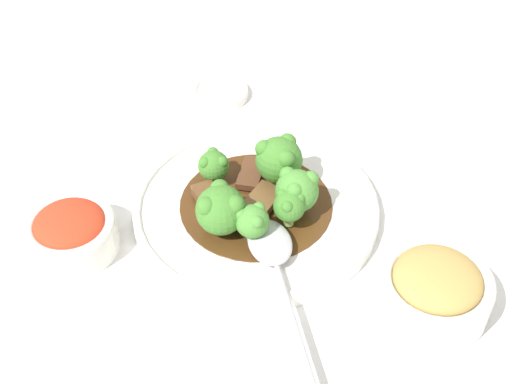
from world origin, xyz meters
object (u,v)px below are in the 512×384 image
main_plate (256,207)px  sauce_dish (221,92)px  broccoli_floret_2 (221,209)px  beef_strip_1 (258,205)px  beef_strip_2 (210,201)px  serving_spoon (274,257)px  broccoli_floret_1 (252,221)px  broccoli_floret_5 (214,165)px  broccoli_floret_3 (289,206)px  broccoli_floret_4 (279,159)px  broccoli_floret_0 (297,189)px  side_bowl_appetizer (435,289)px  side_bowl_kimchi (71,232)px  beef_strip_0 (251,173)px

main_plate → sauce_dish: main_plate is taller
main_plate → broccoli_floret_2: broccoli_floret_2 is taller
beef_strip_1 → beef_strip_2: (0.01, -0.05, 0.00)m
beef_strip_2 → serving_spoon: size_ratio=0.25×
broccoli_floret_1 → broccoli_floret_2: 0.04m
beef_strip_1 → broccoli_floret_5: 0.07m
beef_strip_1 → broccoli_floret_3: (0.01, 0.04, 0.02)m
broccoli_floret_2 → broccoli_floret_4: (-0.09, 0.04, 0.01)m
beef_strip_2 → serving_spoon: 0.11m
main_plate → broccoli_floret_0: size_ratio=5.34×
side_bowl_appetizer → sauce_dish: (-0.29, -0.31, -0.02)m
broccoli_floret_2 → broccoli_floret_4: broccoli_floret_4 is taller
side_bowl_kimchi → sauce_dish: 0.32m
broccoli_floret_2 → broccoli_floret_3: size_ratio=1.26×
broccoli_floret_1 → broccoli_floret_3: 0.05m
beef_strip_0 → broccoli_floret_5: bearing=-65.6°
broccoli_floret_5 → serving_spoon: bearing=43.9°
beef_strip_0 → beef_strip_1: (0.05, 0.02, 0.00)m
broccoli_floret_0 → beef_strip_0: bearing=-121.8°
broccoli_floret_3 → sauce_dish: bearing=-146.6°
broccoli_floret_3 → side_bowl_appetizer: broccoli_floret_3 is taller
beef_strip_1 → beef_strip_2: bearing=-77.9°
broccoli_floret_2 → beef_strip_2: bearing=-142.5°
beef_strip_0 → beef_strip_2: 0.07m
beef_strip_0 → broccoli_floret_5: (0.02, -0.04, 0.02)m
beef_strip_1 → broccoli_floret_1: bearing=7.6°
main_plate → side_bowl_kimchi: side_bowl_kimchi is taller
beef_strip_2 → serving_spoon: same height
beef_strip_2 → broccoli_floret_0: size_ratio=1.09×
beef_strip_1 → beef_strip_2: size_ratio=1.29×
broccoli_floret_4 → broccoli_floret_5: broccoli_floret_4 is taller
broccoli_floret_3 → side_bowl_appetizer: bearing=70.0°
beef_strip_0 → broccoli_floret_0: 0.08m
serving_spoon → sauce_dish: serving_spoon is taller
beef_strip_1 → broccoli_floret_5: bearing=-116.9°
main_plate → broccoli_floret_2: bearing=-26.3°
broccoli_floret_5 → main_plate: bearing=68.3°
beef_strip_0 → broccoli_floret_3: broccoli_floret_3 is taller
beef_strip_0 → beef_strip_2: (0.06, -0.03, 0.00)m
main_plate → serving_spoon: (0.08, 0.04, 0.02)m
beef_strip_0 → sauce_dish: bearing=-151.3°
broccoli_floret_2 → side_bowl_kimchi: broccoli_floret_2 is taller
beef_strip_1 → side_bowl_kimchi: size_ratio=0.75×
broccoli_floret_1 → sauce_dish: size_ratio=0.58×
side_bowl_appetizer → beef_strip_2: bearing=-103.8°
broccoli_floret_2 → serving_spoon: size_ratio=0.24×
sauce_dish → main_plate: bearing=27.6°
broccoli_floret_2 → side_bowl_appetizer: broccoli_floret_2 is taller
main_plate → broccoli_floret_0: bearing=91.6°
broccoli_floret_3 → serving_spoon: bearing=-1.7°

